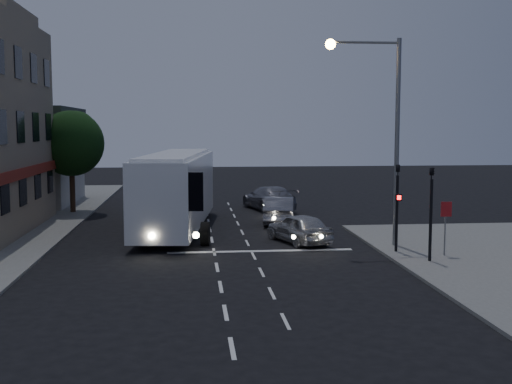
{
  "coord_description": "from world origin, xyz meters",
  "views": [
    {
      "loc": [
        -0.94,
        -25.02,
        5.35
      ],
      "look_at": [
        2.16,
        5.54,
        2.2
      ],
      "focal_mm": 45.0,
      "sensor_mm": 36.0,
      "label": 1
    }
  ],
  "objects": [
    {
      "name": "road_markings",
      "position": [
        1.29,
        3.31,
        0.0
      ],
      "size": [
        8.0,
        30.55,
        0.01
      ],
      "color": "silver",
      "rests_on": "ground"
    },
    {
      "name": "street_tree",
      "position": [
        -8.21,
        15.02,
        4.5
      ],
      "size": [
        4.0,
        4.0,
        6.2
      ],
      "color": "black",
      "rests_on": "sidewalk_far"
    },
    {
      "name": "low_building_north",
      "position": [
        -13.5,
        20.0,
        3.39
      ],
      "size": [
        9.4,
        9.4,
        6.5
      ],
      "color": "#999692",
      "rests_on": "sidewalk_far"
    },
    {
      "name": "ground",
      "position": [
        0.0,
        0.0,
        0.0
      ],
      "size": [
        120.0,
        120.0,
        0.0
      ],
      "primitive_type": "plane",
      "color": "black"
    },
    {
      "name": "car_sedan_a",
      "position": [
        3.89,
        9.84,
        0.75
      ],
      "size": [
        2.32,
        4.74,
        1.49
      ],
      "primitive_type": "imported",
      "rotation": [
        0.0,
        0.0,
        2.97
      ],
      "color": "gray",
      "rests_on": "ground"
    },
    {
      "name": "car_suv",
      "position": [
        3.98,
        3.8,
        0.69
      ],
      "size": [
        2.88,
        4.35,
        1.38
      ],
      "primitive_type": "imported",
      "rotation": [
        0.0,
        0.0,
        3.48
      ],
      "color": "#B4B4B4",
      "rests_on": "ground"
    },
    {
      "name": "tour_bus",
      "position": [
        -1.69,
        8.1,
        2.16
      ],
      "size": [
        4.14,
        13.23,
        3.99
      ],
      "rotation": [
        0.0,
        0.0,
        -0.11
      ],
      "color": "white",
      "rests_on": "ground"
    },
    {
      "name": "traffic_signal_side",
      "position": [
        8.3,
        -1.2,
        2.42
      ],
      "size": [
        0.18,
        0.15,
        4.1
      ],
      "color": "black",
      "rests_on": "sidewalk_near"
    },
    {
      "name": "car_sedan_b",
      "position": [
        4.02,
        15.58,
        0.77
      ],
      "size": [
        3.4,
        5.69,
        1.55
      ],
      "primitive_type": "imported",
      "rotation": [
        0.0,
        0.0,
        3.39
      ],
      "color": "gray",
      "rests_on": "ground"
    },
    {
      "name": "streetlight",
      "position": [
        7.34,
        2.2,
        5.73
      ],
      "size": [
        3.32,
        0.44,
        9.0
      ],
      "color": "slate",
      "rests_on": "sidewalk_near"
    },
    {
      "name": "regulatory_sign",
      "position": [
        9.3,
        -0.24,
        1.6
      ],
      "size": [
        0.45,
        0.12,
        2.2
      ],
      "color": "slate",
      "rests_on": "sidewalk_near"
    },
    {
      "name": "traffic_signal_main",
      "position": [
        7.6,
        0.78,
        2.42
      ],
      "size": [
        0.25,
        0.35,
        4.1
      ],
      "color": "black",
      "rests_on": "sidewalk_near"
    }
  ]
}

